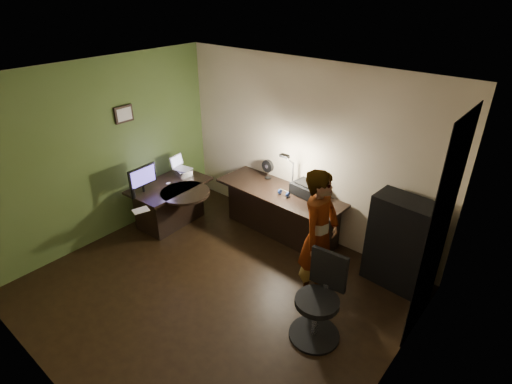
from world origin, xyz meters
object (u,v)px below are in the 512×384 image
Objects in this scene: desk_right at (279,213)px; monitor at (143,183)px; cabinet at (402,244)px; office_chair at (317,301)px; person at (319,236)px; desk_left at (171,204)px.

monitor is at bearing -140.65° from desk_right.
desk_right is 1.63× the size of cabinet.
office_chair is at bearing -99.05° from cabinet.
desk_right is 1.50m from person.
desk_right is at bearing 133.35° from office_chair.
desk_left is 2.58× the size of monitor.
desk_right is 2.12m from office_chair.
cabinet is 1.52m from office_chair.
office_chair is 0.82m from person.
cabinet is 1.16m from person.
office_chair is (3.13, -0.53, 0.16)m from desk_left.
person is (1.19, -0.79, 0.49)m from desk_right.
desk_right is 1.17× the size of person.
person reaches higher than office_chair.
desk_left is 0.71× the size of person.
office_chair reaches higher than monitor.
monitor reaches higher than desk_right.
desk_left is 3.18m from office_chair.
monitor is 2.89m from person.
office_chair reaches higher than desk_right.
monitor is (-1.66, -1.28, 0.48)m from desk_right.
desk_left is 2.78m from person.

